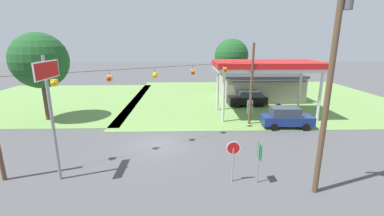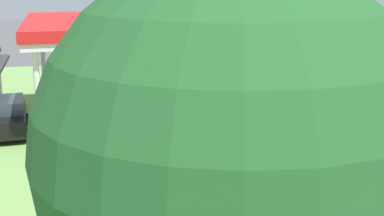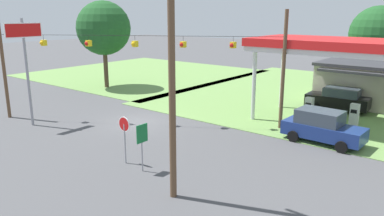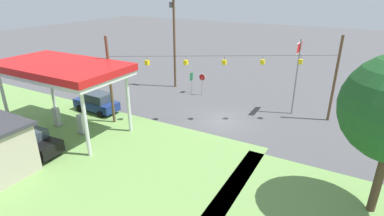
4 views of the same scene
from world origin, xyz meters
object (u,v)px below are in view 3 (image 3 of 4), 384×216
(car_at_pumps_front, at_px, (322,127))
(fuel_pump_near, at_px, (309,110))
(tree_behind_station, at_px, (378,34))
(stop_sign_overhead, at_px, (25,50))
(tree_west_verge, at_px, (104,28))
(gas_station_canopy, at_px, (337,47))
(stop_sign_roadside, at_px, (124,130))
(car_at_pumps_rear, at_px, (339,99))
(fuel_pump_far, at_px, (354,117))
(utility_pole_main, at_px, (172,45))
(route_sign, at_px, (142,138))

(car_at_pumps_front, bearing_deg, fuel_pump_near, 122.57)
(fuel_pump_near, xyz_separation_m, tree_behind_station, (0.52, 15.52, 4.71))
(stop_sign_overhead, bearing_deg, tree_west_verge, 119.73)
(gas_station_canopy, distance_m, tree_behind_station, 15.55)
(tree_behind_station, bearing_deg, gas_station_canopy, -86.20)
(stop_sign_roadside, bearing_deg, fuel_pump_near, -107.76)
(gas_station_canopy, height_order, stop_sign_roadside, gas_station_canopy)
(gas_station_canopy, bearing_deg, fuel_pump_near, -179.95)
(stop_sign_roadside, bearing_deg, car_at_pumps_rear, -106.09)
(stop_sign_overhead, bearing_deg, stop_sign_roadside, -3.11)
(tree_west_verge, bearing_deg, stop_sign_overhead, -60.27)
(fuel_pump_near, relative_size, car_at_pumps_front, 0.36)
(car_at_pumps_front, relative_size, car_at_pumps_rear, 0.98)
(fuel_pump_far, distance_m, stop_sign_overhead, 22.29)
(fuel_pump_near, bearing_deg, car_at_pumps_rear, 79.60)
(utility_pole_main, bearing_deg, stop_sign_overhead, 173.19)
(fuel_pump_far, bearing_deg, tree_west_verge, -177.50)
(car_at_pumps_rear, bearing_deg, route_sign, 74.91)
(tree_west_verge, bearing_deg, car_at_pumps_rear, 13.25)
(stop_sign_overhead, relative_size, route_sign, 3.02)
(utility_pole_main, relative_size, tree_behind_station, 1.38)
(car_at_pumps_rear, xyz_separation_m, tree_behind_station, (-0.24, 11.39, 4.56))
(gas_station_canopy, bearing_deg, stop_sign_overhead, -140.93)
(stop_sign_overhead, relative_size, tree_west_verge, 0.82)
(stop_sign_roadside, bearing_deg, fuel_pump_far, -118.78)
(gas_station_canopy, xyz_separation_m, fuel_pump_near, (-1.55, -0.00, -4.55))
(route_sign, xyz_separation_m, utility_pole_main, (2.92, -1.01, 4.64))
(fuel_pump_near, bearing_deg, car_at_pumps_front, -59.44)
(fuel_pump_near, relative_size, stop_sign_roadside, 0.69)
(fuel_pump_near, height_order, utility_pole_main, utility_pole_main)
(tree_west_verge, bearing_deg, tree_behind_station, 37.25)
(route_sign, distance_m, tree_behind_station, 29.69)
(car_at_pumps_rear, height_order, route_sign, route_sign)
(fuel_pump_near, relative_size, fuel_pump_far, 1.00)
(stop_sign_roadside, xyz_separation_m, route_sign, (1.45, -0.17, -0.10))
(car_at_pumps_rear, distance_m, stop_sign_overhead, 23.30)
(fuel_pump_far, height_order, stop_sign_overhead, stop_sign_overhead)
(gas_station_canopy, relative_size, car_at_pumps_rear, 2.30)
(gas_station_canopy, height_order, stop_sign_overhead, stop_sign_overhead)
(tree_west_verge, bearing_deg, stop_sign_roadside, -36.39)
(gas_station_canopy, bearing_deg, tree_behind_station, 93.80)
(gas_station_canopy, xyz_separation_m, stop_sign_overhead, (-16.02, -13.01, -0.18))
(fuel_pump_far, bearing_deg, gas_station_canopy, 179.95)
(stop_sign_roadside, distance_m, route_sign, 1.46)
(car_at_pumps_rear, relative_size, utility_pole_main, 0.42)
(utility_pole_main, bearing_deg, route_sign, 160.86)
(car_at_pumps_rear, distance_m, stop_sign_roadside, 18.42)
(stop_sign_overhead, bearing_deg, fuel_pump_far, 36.50)
(car_at_pumps_front, distance_m, tree_behind_station, 20.24)
(gas_station_canopy, height_order, fuel_pump_near, gas_station_canopy)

